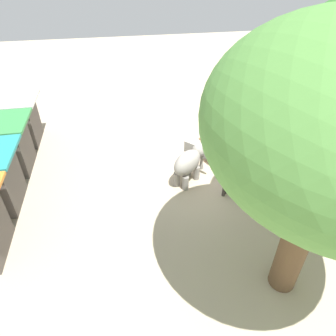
{
  "coord_description": "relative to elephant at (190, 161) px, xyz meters",
  "views": [
    {
      "loc": [
        -10.55,
        3.22,
        8.45
      ],
      "look_at": [
        -0.12,
        1.16,
        0.8
      ],
      "focal_mm": 31.86,
      "sensor_mm": 36.0,
      "label": 1
    }
  ],
  "objects": [
    {
      "name": "elephant",
      "position": [
        0.0,
        0.0,
        0.0
      ],
      "size": [
        2.08,
        2.12,
        1.56
      ],
      "rotation": [
        0.0,
        0.0,
        5.46
      ],
      "color": "gray",
      "rests_on": "ground_plane"
    },
    {
      "name": "picnic_table_far",
      "position": [
        1.71,
        -1.69,
        -0.41
      ],
      "size": [
        1.93,
        1.92,
        0.78
      ],
      "rotation": [
        0.0,
        0.0,
        0.37
      ],
      "color": "olive",
      "rests_on": "ground_plane"
    },
    {
      "name": "picnic_table_near",
      "position": [
        2.67,
        -4.58,
        -0.41
      ],
      "size": [
        1.78,
        1.79,
        0.78
      ],
      "rotation": [
        0.0,
        0.0,
        4.49
      ],
      "color": "brown",
      "rests_on": "ground_plane"
    },
    {
      "name": "wooden_bench",
      "position": [
        -0.1,
        -3.17,
        -0.53
      ],
      "size": [
        1.26,
        1.29,
        0.88
      ],
      "rotation": [
        0.0,
        0.0,
        2.34
      ],
      "color": "#9E7A51",
      "rests_on": "ground_plane"
    },
    {
      "name": "market_stall_white",
      "position": [
        5.07,
        8.13,
        0.14
      ],
      "size": [
        2.5,
        2.5,
        2.52
      ],
      "color": "#59514C",
      "rests_on": "ground_plane"
    },
    {
      "name": "market_stall_green",
      "position": [
        2.47,
        8.13,
        0.14
      ],
      "size": [
        2.5,
        2.5,
        2.52
      ],
      "color": "#59514C",
      "rests_on": "ground_plane"
    },
    {
      "name": "person_handler",
      "position": [
        -1.33,
        -1.2,
        -0.05
      ],
      "size": [
        0.41,
        0.36,
        1.62
      ],
      "rotation": [
        0.0,
        0.0,
        0.87
      ],
      "color": "#3F3833",
      "rests_on": "ground_plane"
    },
    {
      "name": "ground_plane",
      "position": [
        0.08,
        -0.15,
        -1.0
      ],
      "size": [
        60.0,
        60.0,
        0.0
      ],
      "primitive_type": "plane",
      "color": "#BAA88C"
    }
  ]
}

